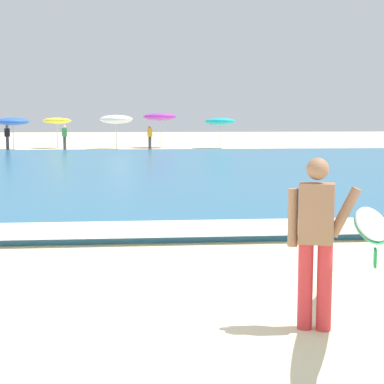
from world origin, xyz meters
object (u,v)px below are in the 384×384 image
at_px(beach_umbrella_5, 160,117).
at_px(beach_umbrella_4, 116,119).
at_px(beach_umbrella_6, 220,121).
at_px(beach_umbrella_2, 13,121).
at_px(beachgoer_near_row_left, 7,137).
at_px(surfer_with_board, 343,229).
at_px(beach_umbrella_3, 57,121).
at_px(beachgoer_near_row_mid, 150,137).
at_px(beachgoer_near_row_right, 65,136).

bearing_deg(beach_umbrella_5, beach_umbrella_4, -151.19).
bearing_deg(beach_umbrella_6, beach_umbrella_5, 160.59).
height_order(beach_umbrella_2, beachgoer_near_row_left, beach_umbrella_2).
relative_size(surfer_with_board, beach_umbrella_5, 1.18).
height_order(beach_umbrella_3, beach_umbrella_6, beach_umbrella_3).
distance_m(beach_umbrella_3, beach_umbrella_6, 11.02).
bearing_deg(beachgoer_near_row_mid, beach_umbrella_4, 163.52).
bearing_deg(beach_umbrella_4, beach_umbrella_2, -176.12).
xyz_separation_m(beach_umbrella_2, beach_umbrella_5, (9.51, 2.06, 0.30)).
bearing_deg(beachgoer_near_row_right, beach_umbrella_6, 1.42).
bearing_deg(beach_umbrella_3, beach_umbrella_4, -21.69).
height_order(beach_umbrella_3, beachgoer_near_row_left, beach_umbrella_3).
bearing_deg(beach_umbrella_2, beachgoer_near_row_left, 133.05).
bearing_deg(beachgoer_near_row_right, beachgoer_near_row_mid, -6.22).
relative_size(beach_umbrella_3, beachgoer_near_row_right, 1.34).
bearing_deg(surfer_with_board, beach_umbrella_4, 95.18).
relative_size(beachgoer_near_row_left, beachgoer_near_row_mid, 1.00).
xyz_separation_m(beach_umbrella_4, beach_umbrella_5, (2.93, 1.61, 0.17)).
xyz_separation_m(beachgoer_near_row_mid, beachgoer_near_row_right, (-5.55, 0.60, 0.00)).
relative_size(beach_umbrella_3, beach_umbrella_5, 0.87).
bearing_deg(beachgoer_near_row_right, beach_umbrella_5, 14.70).
bearing_deg(beach_umbrella_3, beach_umbrella_2, -141.10).
bearing_deg(surfer_with_board, beach_umbrella_3, 101.08).
relative_size(beach_umbrella_2, beachgoer_near_row_left, 1.33).
relative_size(beach_umbrella_3, beachgoer_near_row_left, 1.34).
relative_size(surfer_with_board, beachgoer_near_row_mid, 1.81).
relative_size(beach_umbrella_3, beachgoer_near_row_mid, 1.34).
xyz_separation_m(surfer_with_board, beach_umbrella_6, (3.70, 35.56, 0.77)).
relative_size(beach_umbrella_4, beach_umbrella_5, 0.93).
bearing_deg(beach_umbrella_3, surfer_with_board, -78.92).
bearing_deg(beach_umbrella_5, beachgoer_near_row_mid, -108.56).
height_order(beach_umbrella_2, beach_umbrella_5, beach_umbrella_5).
distance_m(beachgoer_near_row_left, beachgoer_near_row_mid, 9.25).
bearing_deg(beach_umbrella_5, surfer_with_board, -89.58).
bearing_deg(beach_umbrella_4, beach_umbrella_5, 28.81).
bearing_deg(beachgoer_near_row_mid, beachgoer_near_row_right, 173.78).
distance_m(surfer_with_board, beachgoer_near_row_right, 35.91).
distance_m(surfer_with_board, beach_umbrella_4, 35.50).
distance_m(surfer_with_board, beach_umbrella_5, 36.97).
distance_m(beachgoer_near_row_left, beachgoer_near_row_right, 3.68).
bearing_deg(beach_umbrella_3, beach_umbrella_6, -7.23).
bearing_deg(surfer_with_board, beachgoer_near_row_mid, 91.70).
xyz_separation_m(beach_umbrella_2, beach_umbrella_4, (6.57, 0.45, 0.13)).
bearing_deg(surfer_with_board, beach_umbrella_2, 105.65).
bearing_deg(beachgoer_near_row_right, beach_umbrella_4, 0.67).
bearing_deg(beachgoer_near_row_left, beach_umbrella_3, 26.98).
distance_m(beach_umbrella_3, beachgoer_near_row_mid, 6.68).
relative_size(beach_umbrella_4, beach_umbrella_6, 1.08).
distance_m(beach_umbrella_6, beachgoer_near_row_right, 10.32).
height_order(beach_umbrella_4, beach_umbrella_5, beach_umbrella_5).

